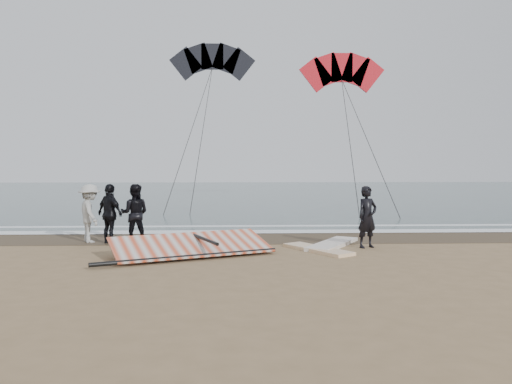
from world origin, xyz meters
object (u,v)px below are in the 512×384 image
man_main (367,217)px  board_cream (333,244)px  board_white (318,249)px  sail_rig (190,247)px

man_main → board_cream: bearing=133.7°
board_white → board_cream: bearing=22.7°
man_main → board_white: man_main is taller
board_cream → sail_rig: sail_rig is taller
man_main → board_white: (-1.53, -0.50, -0.85)m
man_main → sail_rig: man_main is taller
man_main → sail_rig: bearing=165.2°
board_white → sail_rig: bearing=154.6°
board_white → man_main: bearing=-14.7°
man_main → board_cream: (-0.94, 0.35, -0.84)m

